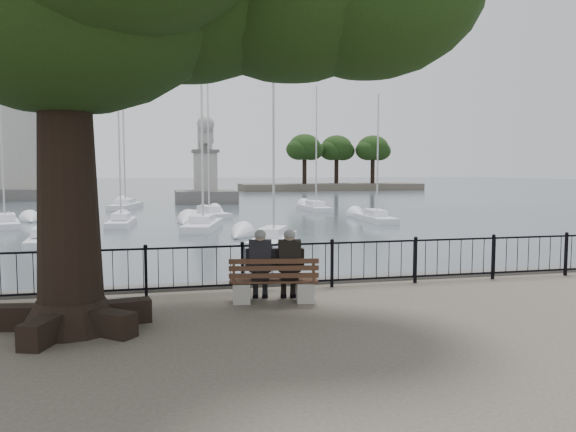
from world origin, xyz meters
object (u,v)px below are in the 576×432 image
object	(u,v)px
lion_monument	(205,181)
person_right	(289,268)
lighthouse	(22,86)
person_left	(260,268)
bench	(274,286)

from	to	relation	value
lion_monument	person_right	bearing A→B (deg)	-92.63
lighthouse	person_right	bearing A→B (deg)	-73.65
person_right	lighthouse	xyz separation A→B (m)	(-17.77, 60.59, 11.51)
lighthouse	lion_monument	distance (m)	25.77
person_left	person_right	size ratio (longest dim) A/B	1.00
person_left	lighthouse	xyz separation A→B (m)	(-17.21, 60.49, 11.51)
bench	person_right	size ratio (longest dim) A/B	1.24
person_left	person_right	xyz separation A→B (m)	(0.56, -0.10, 0.00)
lion_monument	bench	bearing A→B (deg)	-93.00
person_left	lighthouse	size ratio (longest dim) A/B	0.05
person_right	lion_monument	world-z (taller)	lion_monument
person_left	lion_monument	bearing A→B (deg)	86.70
person_right	lion_monument	distance (m)	48.58
bench	person_left	bearing A→B (deg)	149.23
lighthouse	person_left	bearing A→B (deg)	-74.12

